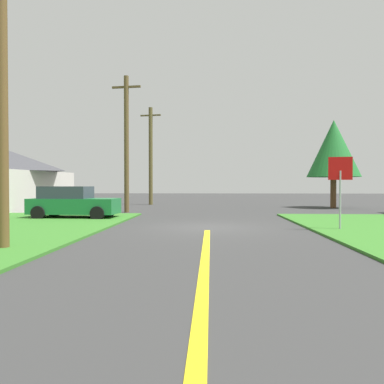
{
  "coord_description": "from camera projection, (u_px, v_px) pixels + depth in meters",
  "views": [
    {
      "loc": [
        0.13,
        -14.27,
        1.68
      ],
      "look_at": [
        -0.79,
        3.19,
        1.35
      ],
      "focal_mm": 33.64,
      "sensor_mm": 36.0,
      "label": 1
    }
  ],
  "objects": [
    {
      "name": "lane_stripe_center",
      "position": [
        203.0,
        280.0,
        6.29
      ],
      "size": [
        0.2,
        14.0,
        0.01
      ],
      "primitive_type": "cube",
      "color": "yellow",
      "rests_on": "ground"
    },
    {
      "name": "stop_sign",
      "position": [
        340.0,
        178.0,
        13.12
      ],
      "size": [
        0.84,
        0.15,
        2.71
      ],
      "rotation": [
        0.0,
        0.0,
        3.0
      ],
      "color": "#9EA0A8",
      "rests_on": "ground"
    },
    {
      "name": "parked_car_near_building",
      "position": [
        72.0,
        203.0,
        17.96
      ],
      "size": [
        4.33,
        1.99,
        1.62
      ],
      "rotation": [
        0.0,
        0.0,
        -0.03
      ],
      "color": "#196B33",
      "rests_on": "ground"
    },
    {
      "name": "ground_plane",
      "position": [
        208.0,
        227.0,
        14.28
      ],
      "size": [
        120.0,
        120.0,
        0.0
      ],
      "primitive_type": "plane",
      "color": "#353535"
    },
    {
      "name": "utility_pole_near",
      "position": [
        2.0,
        78.0,
        9.17
      ],
      "size": [
        1.79,
        0.49,
        8.53
      ],
      "color": "brown",
      "rests_on": "ground"
    },
    {
      "name": "utility_pole_far",
      "position": [
        151.0,
        155.0,
        30.99
      ],
      "size": [
        1.8,
        0.38,
        8.37
      ],
      "color": "brown",
      "rests_on": "ground"
    },
    {
      "name": "utility_pole_mid",
      "position": [
        126.0,
        142.0,
        22.07
      ],
      "size": [
        1.8,
        0.29,
        8.37
      ],
      "color": "brown",
      "rests_on": "ground"
    },
    {
      "name": "oak_tree_left",
      "position": [
        334.0,
        149.0,
        26.45
      ],
      "size": [
        3.82,
        3.82,
        6.49
      ],
      "color": "brown",
      "rests_on": "ground"
    }
  ]
}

